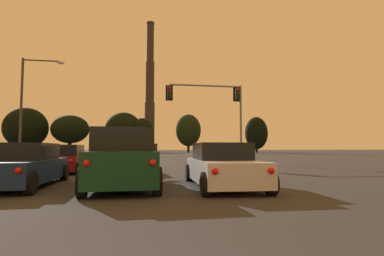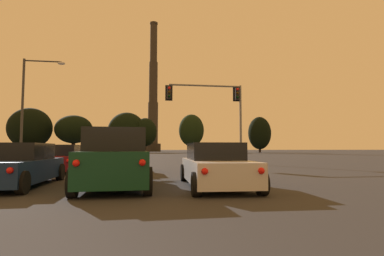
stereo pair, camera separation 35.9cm
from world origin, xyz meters
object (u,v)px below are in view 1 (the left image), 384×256
Objects in this scene: hatchback_left_lane_front at (66,160)px; traffic_light_overhead_right at (217,103)px; smokestack at (150,100)px; sedan_center_lane_front at (125,160)px; suv_center_lane_second at (123,159)px; street_lamp at (28,98)px; sedan_left_lane_second at (23,166)px; sedan_right_lane_second at (222,166)px.

hatchback_left_lane_front is 0.64× the size of traffic_light_overhead_right.
sedan_center_lane_front is at bearing -91.94° from smokestack.
suv_center_lane_second reaches higher than sedan_center_lane_front.
suv_center_lane_second is at bearing -115.81° from traffic_light_overhead_right.
hatchback_left_lane_front is 0.86× the size of sedan_center_lane_front.
street_lamp is 104.56m from smokestack.
smokestack is (6.81, 118.91, 21.57)m from sedan_left_lane_second.
traffic_light_overhead_right is at bearing -13.47° from street_lamp.
street_lamp is at bearing -96.99° from smokestack.
smokestack is (3.55, 119.62, 21.34)m from suv_center_lane_second.
smokestack is at bearing 83.01° from street_lamp.
hatchback_left_lane_front is 115.37m from smokestack.
hatchback_left_lane_front is 0.46× the size of street_lamp.
smokestack is (6.85, 113.13, 21.57)m from hatchback_left_lane_front.
smokestack reaches higher than street_lamp.
smokestack is (-2.96, 106.16, 17.29)m from traffic_light_overhead_right.
smokestack reaches higher than sedan_right_lane_second.
street_lamp reaches higher than suv_center_lane_second.
suv_center_lane_second is 0.55× the size of street_lamp.
sedan_left_lane_second is at bearing -127.44° from traffic_light_overhead_right.
sedan_center_lane_front is (-3.48, 6.48, 0.00)m from sedan_right_lane_second.
sedan_center_lane_front is 0.53× the size of street_lamp.
smokestack is at bearing 91.59° from traffic_light_overhead_right.
traffic_light_overhead_right is (6.80, 7.33, 4.27)m from sedan_center_lane_front.
sedan_right_lane_second and sedan_left_lane_second have the same top height.
smokestack reaches higher than sedan_center_lane_front.
sedan_left_lane_second is 0.95× the size of suv_center_lane_second.
suv_center_lane_second is 0.77× the size of traffic_light_overhead_right.
hatchback_left_lane_front is 12.76m from traffic_light_overhead_right.
suv_center_lane_second is (3.29, -6.49, 0.23)m from hatchback_left_lane_front.
traffic_light_overhead_right reaches higher than sedan_center_lane_front.
smokestack is at bearing 86.40° from suv_center_lane_second.
smokestack is (12.57, 102.44, 16.73)m from street_lamp.
smokestack is at bearing 85.82° from sedan_left_lane_second.
suv_center_lane_second is at bearing -13.14° from sedan_left_lane_second.
hatchback_left_lane_front is at bearing 115.00° from suv_center_lane_second.
street_lamp is (-12.21, 17.53, 4.83)m from sedan_right_lane_second.
sedan_left_lane_second is at bearing 165.86° from suv_center_lane_second.
traffic_light_overhead_right is at bearing 51.66° from sedan_left_lane_second.
hatchback_left_lane_front is 3.03m from sedan_center_lane_front.
sedan_right_lane_second is 0.96× the size of suv_center_lane_second.
sedan_right_lane_second is 121.90m from smokestack.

